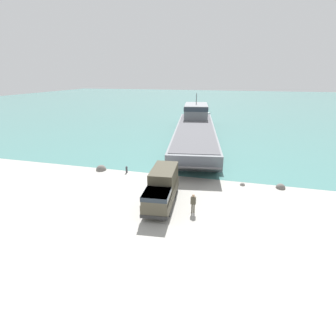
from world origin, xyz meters
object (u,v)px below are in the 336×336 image
military_truck (162,188)px  soldier_on_ramp (193,202)px  mooring_bollard (127,169)px  landing_craft (195,126)px  moored_boat_a (199,112)px

military_truck → soldier_on_ramp: 3.42m
mooring_bollard → landing_craft: bearing=79.1°
military_truck → mooring_bollard: size_ratio=8.78×
soldier_on_ramp → moored_boat_a: 60.28m
landing_craft → moored_boat_a: (-3.38, 27.93, -1.08)m
military_truck → landing_craft: bearing=177.8°
soldier_on_ramp → mooring_bollard: soldier_on_ramp is taller
moored_boat_a → military_truck: bearing=-121.8°
landing_craft → military_truck: bearing=-95.3°
military_truck → mooring_bollard: (-6.56, 6.65, -1.11)m
landing_craft → soldier_on_ramp: 32.17m
soldier_on_ramp → mooring_bollard: bearing=54.5°
soldier_on_ramp → moored_boat_a: bearing=11.2°
soldier_on_ramp → moored_boat_a: size_ratio=0.21×
military_truck → soldier_on_ramp: military_truck is taller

